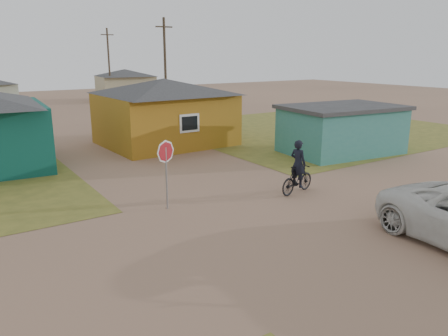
# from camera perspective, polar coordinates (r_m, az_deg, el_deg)

# --- Properties ---
(ground) EXTENTS (120.00, 120.00, 0.00)m
(ground) POSITION_cam_1_polar(r_m,az_deg,el_deg) (14.16, 8.43, -7.40)
(ground) COLOR #966F56
(grass_ne) EXTENTS (20.00, 18.00, 0.00)m
(grass_ne) POSITION_cam_1_polar(r_m,az_deg,el_deg) (32.64, 11.75, 5.05)
(grass_ne) COLOR olive
(grass_ne) RESTS_ON ground
(house_yellow) EXTENTS (7.72, 6.76, 3.90)m
(house_yellow) POSITION_cam_1_polar(r_m,az_deg,el_deg) (26.49, -7.74, 7.42)
(house_yellow) COLOR #9F6B18
(house_yellow) RESTS_ON ground
(shed_turquoise) EXTENTS (6.71, 4.93, 2.60)m
(shed_turquoise) POSITION_cam_1_polar(r_m,az_deg,el_deg) (24.80, 15.08, 4.95)
(shed_turquoise) COLOR #3A8176
(shed_turquoise) RESTS_ON ground
(house_beige_east) EXTENTS (6.95, 6.05, 3.60)m
(house_beige_east) POSITION_cam_1_polar(r_m,az_deg,el_deg) (53.27, -12.74, 10.61)
(house_beige_east) COLOR tan
(house_beige_east) RESTS_ON ground
(utility_pole_near) EXTENTS (1.40, 0.20, 8.00)m
(utility_pole_near) POSITION_cam_1_polar(r_m,az_deg,el_deg) (35.25, -7.67, 12.67)
(utility_pole_near) COLOR #443629
(utility_pole_near) RESTS_ON ground
(utility_pole_far) EXTENTS (1.40, 0.20, 8.00)m
(utility_pole_far) POSITION_cam_1_polar(r_m,az_deg,el_deg) (50.45, -14.77, 12.89)
(utility_pole_far) COLOR #443629
(utility_pole_far) RESTS_ON ground
(stop_sign) EXTENTS (0.80, 0.07, 2.46)m
(stop_sign) POSITION_cam_1_polar(r_m,az_deg,el_deg) (15.06, -7.61, 1.21)
(stop_sign) COLOR gray
(stop_sign) RESTS_ON ground
(cyclist) EXTENTS (1.94, 0.88, 2.12)m
(cyclist) POSITION_cam_1_polar(r_m,az_deg,el_deg) (17.17, 9.59, -0.77)
(cyclist) COLOR black
(cyclist) RESTS_ON ground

